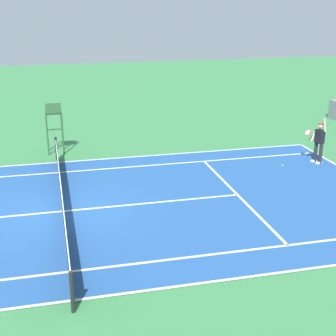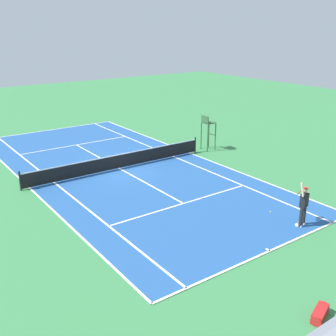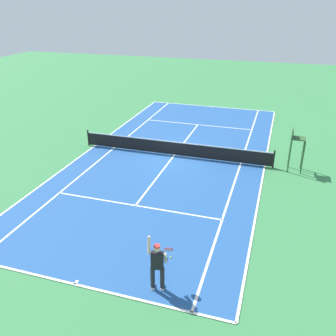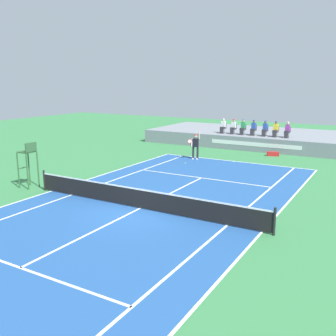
# 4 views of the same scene
# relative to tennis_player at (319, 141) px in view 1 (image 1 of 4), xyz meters

# --- Properties ---
(ground_plane) EXTENTS (80.00, 80.00, 0.00)m
(ground_plane) POSITION_rel_tennis_player_xyz_m (2.77, -11.23, -0.99)
(ground_plane) COLOR #387F47
(court) EXTENTS (11.08, 23.88, 0.03)m
(court) POSITION_rel_tennis_player_xyz_m (2.77, -11.23, -0.98)
(court) COLOR #235193
(court) RESTS_ON ground
(net) EXTENTS (11.98, 0.10, 1.07)m
(net) POSITION_rel_tennis_player_xyz_m (2.77, -11.23, -0.47)
(net) COLOR black
(net) RESTS_ON ground
(tennis_player) EXTENTS (0.74, 0.75, 2.08)m
(tennis_player) POSITION_rel_tennis_player_xyz_m (0.00, 0.00, 0.00)
(tennis_player) COLOR #232328
(tennis_player) RESTS_ON ground
(tennis_ball) EXTENTS (0.07, 0.07, 0.07)m
(tennis_ball) POSITION_rel_tennis_player_xyz_m (0.06, -1.68, -0.96)
(tennis_ball) COLOR #D1E533
(tennis_ball) RESTS_ON ground
(umpire_chair) EXTENTS (0.77, 0.77, 2.44)m
(umpire_chair) POSITION_rel_tennis_player_xyz_m (-4.26, -11.23, 0.56)
(umpire_chair) COLOR #2D562D
(umpire_chair) RESTS_ON ground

